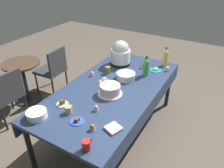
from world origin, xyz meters
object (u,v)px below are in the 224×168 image
at_px(glass_salad_bowl, 126,76).
at_px(cupcake_lemon, 167,69).
at_px(cupcake_berry, 96,108).
at_px(dessert_plate_cobalt, 77,121).
at_px(maroon_chair_right, 53,68).
at_px(frosted_layer_cake, 110,90).
at_px(soda_bottle_lime_soda, 146,67).
at_px(coffee_mug_olive, 108,70).
at_px(cupcake_mint, 143,66).
at_px(dessert_plate_sage, 62,103).
at_px(cupcake_rose, 92,127).
at_px(coffee_mug_tan, 69,110).
at_px(round_cafe_table, 23,75).
at_px(potluck_table, 112,91).
at_px(ceramic_snack_bowl, 37,114).
at_px(cupcake_cocoa, 92,74).
at_px(coffee_mug_red, 87,145).
at_px(slow_cooker, 120,54).
at_px(dessert_plate_teal, 156,70).
at_px(soda_bottle_ginger_ale, 165,57).
at_px(dessert_plate_coral, 104,81).
at_px(maroon_chair_left, 6,93).
at_px(cupcake_vanilla, 146,64).

xyz_separation_m(glass_salad_bowl, cupcake_lemon, (0.52, -0.41, -0.01)).
bearing_deg(cupcake_berry, dessert_plate_cobalt, 165.81).
bearing_deg(maroon_chair_right, frosted_layer_cake, -110.01).
relative_size(soda_bottle_lime_soda, coffee_mug_olive, 2.47).
distance_m(cupcake_lemon, coffee_mug_olive, 0.87).
bearing_deg(cupcake_mint, dessert_plate_sage, 162.56).
relative_size(cupcake_rose, soda_bottle_lime_soda, 0.23).
height_order(coffee_mug_tan, round_cafe_table, coffee_mug_tan).
height_order(potluck_table, ceramic_snack_bowl, ceramic_snack_bowl).
bearing_deg(potluck_table, glass_salad_bowl, -10.01).
bearing_deg(dessert_plate_cobalt, ceramic_snack_bowl, 110.91).
bearing_deg(ceramic_snack_bowl, potluck_table, -22.43).
xyz_separation_m(cupcake_cocoa, coffee_mug_red, (-1.12, -0.72, 0.02)).
xyz_separation_m(glass_salad_bowl, cupcake_berry, (-0.79, -0.04, -0.01)).
bearing_deg(cupcake_lemon, dessert_plate_cobalt, 164.47).
bearing_deg(coffee_mug_red, ceramic_snack_bowl, 82.69).
bearing_deg(dessert_plate_cobalt, slow_cooker, 10.74).
bearing_deg(maroon_chair_right, ceramic_snack_bowl, -140.64).
relative_size(potluck_table, coffee_mug_olive, 18.70).
bearing_deg(cupcake_rose, ceramic_snack_bowl, 102.43).
bearing_deg(coffee_mug_olive, frosted_layer_cake, -146.09).
bearing_deg(soda_bottle_lime_soda, cupcake_rose, 179.67).
bearing_deg(dessert_plate_teal, coffee_mug_olive, 126.86).
relative_size(dessert_plate_teal, dessert_plate_sage, 1.22).
xyz_separation_m(cupcake_berry, soda_bottle_lime_soda, (1.02, -0.15, 0.10)).
bearing_deg(coffee_mug_tan, soda_bottle_ginger_ale, -17.28).
distance_m(glass_salad_bowl, ceramic_snack_bowl, 1.27).
distance_m(dessert_plate_coral, maroon_chair_left, 1.46).
height_order(glass_salad_bowl, coffee_mug_red, coffee_mug_red).
xyz_separation_m(soda_bottle_ginger_ale, soda_bottle_lime_soda, (-0.44, 0.13, -0.00)).
height_order(potluck_table, maroon_chair_right, maroon_chair_right).
height_order(coffee_mug_olive, maroon_chair_right, same).
bearing_deg(frosted_layer_cake, coffee_mug_red, -162.30).
distance_m(dessert_plate_cobalt, cupcake_lemon, 1.62).
bearing_deg(slow_cooker, frosted_layer_cake, -159.95).
bearing_deg(dessert_plate_cobalt, cupcake_berry, -14.19).
relative_size(dessert_plate_sage, cupcake_berry, 2.12).
xyz_separation_m(frosted_layer_cake, cupcake_mint, (0.86, -0.06, -0.03)).
relative_size(dessert_plate_sage, cupcake_mint, 2.12).
height_order(soda_bottle_ginger_ale, coffee_mug_olive, soda_bottle_ginger_ale).
relative_size(frosted_layer_cake, soda_bottle_ginger_ale, 1.01).
xyz_separation_m(frosted_layer_cake, dessert_plate_teal, (0.88, -0.26, -0.05)).
bearing_deg(cupcake_vanilla, soda_bottle_ginger_ale, -54.94).
bearing_deg(dessert_plate_sage, glass_salad_bowl, -21.49).
relative_size(cupcake_cocoa, cupcake_vanilla, 1.00).
bearing_deg(soda_bottle_ginger_ale, round_cafe_table, 116.11).
distance_m(cupcake_lemon, round_cafe_table, 2.32).
bearing_deg(glass_salad_bowl, dessert_plate_teal, -30.42).
height_order(slow_cooker, dessert_plate_teal, slow_cooker).
relative_size(cupcake_vanilla, cupcake_berry, 1.00).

